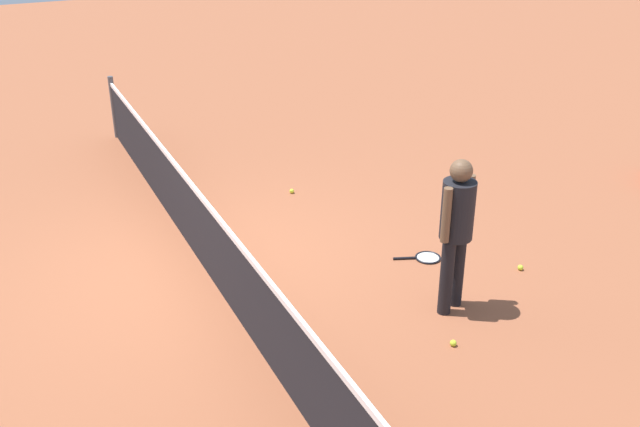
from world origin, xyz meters
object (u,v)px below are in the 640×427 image
Objects in this scene: tennis_ball_midcourt at (292,191)px; tennis_ball_near_player at (453,343)px; tennis_racket_near_player at (426,258)px; tennis_ball_by_net at (520,268)px; player_near_side at (457,224)px.

tennis_ball_near_player is at bearing 179.48° from tennis_ball_midcourt.
tennis_ball_midcourt is (4.09, -0.04, 0.00)m from tennis_ball_near_player.
tennis_ball_midcourt is at bearing 15.54° from tennis_racket_near_player.
tennis_racket_near_player is at bearing 50.14° from tennis_ball_by_net.
tennis_ball_near_player reaches higher than tennis_racket_near_player.
player_near_side is at bearing 160.31° from tennis_racket_near_player.
player_near_side reaches higher than tennis_racket_near_player.
tennis_racket_near_player is 9.17× the size of tennis_ball_by_net.
tennis_ball_near_player is (-0.59, 0.36, -0.98)m from player_near_side.
player_near_side is 2.81× the size of tennis_racket_near_player.
tennis_ball_by_net is (0.32, -1.22, -0.98)m from player_near_side.
player_near_side reaches higher than tennis_ball_near_player.
tennis_ball_by_net is at bearing -154.22° from tennis_ball_midcourt.
tennis_ball_near_player is at bearing 148.79° from player_near_side.
tennis_racket_near_player is 1.77m from tennis_ball_near_player.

